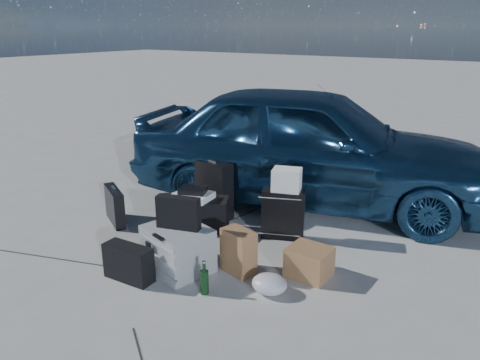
% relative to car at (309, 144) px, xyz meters
% --- Properties ---
extents(ground, '(60.00, 60.00, 0.00)m').
position_rel_car_xyz_m(ground, '(-0.12, -2.34, -0.73)').
color(ground, '#AFAFAA').
rests_on(ground, ground).
extents(car, '(4.56, 2.74, 1.45)m').
position_rel_car_xyz_m(car, '(0.00, 0.00, 0.00)').
color(car, '#24517C').
rests_on(car, ground).
extents(pelican_case, '(0.65, 0.58, 0.40)m').
position_rel_car_xyz_m(pelican_case, '(-0.19, -2.23, -0.53)').
color(pelican_case, '#96989A').
rests_on(pelican_case, ground).
extents(laptop_bag, '(0.40, 0.21, 0.29)m').
position_rel_car_xyz_m(laptop_bag, '(-0.17, -2.22, -0.18)').
color(laptop_bag, black).
rests_on(laptop_bag, pelican_case).
extents(briefcase, '(0.49, 0.35, 0.39)m').
position_rel_car_xyz_m(briefcase, '(-1.47, -1.81, -0.53)').
color(briefcase, black).
rests_on(briefcase, ground).
extents(suitcase_left, '(0.52, 0.26, 0.64)m').
position_rel_car_xyz_m(suitcase_left, '(-0.69, -1.04, -0.41)').
color(suitcase_left, black).
rests_on(suitcase_left, ground).
extents(suitcase_right, '(0.46, 0.31, 0.52)m').
position_rel_car_xyz_m(suitcase_right, '(0.27, -1.12, -0.47)').
color(suitcase_right, black).
rests_on(suitcase_right, ground).
extents(white_carton, '(0.34, 0.30, 0.22)m').
position_rel_car_xyz_m(white_carton, '(0.29, -1.10, -0.10)').
color(white_carton, white).
rests_on(white_carton, suitcase_right).
extents(duffel_bag, '(0.75, 0.59, 0.35)m').
position_rel_car_xyz_m(duffel_bag, '(-0.62, -1.45, -0.55)').
color(duffel_bag, black).
rests_on(duffel_bag, ground).
extents(flat_box_white, '(0.42, 0.33, 0.07)m').
position_rel_car_xyz_m(flat_box_white, '(-0.63, -1.47, -0.35)').
color(flat_box_white, white).
rests_on(flat_box_white, duffel_bag).
extents(flat_box_black, '(0.33, 0.28, 0.06)m').
position_rel_car_xyz_m(flat_box_black, '(-0.63, -1.46, -0.28)').
color(flat_box_black, black).
rests_on(flat_box_black, flat_box_white).
extents(kraft_bag, '(0.34, 0.25, 0.40)m').
position_rel_car_xyz_m(kraft_bag, '(0.29, -1.97, -0.53)').
color(kraft_bag, '#976641').
rests_on(kraft_bag, ground).
extents(cardboard_box, '(0.36, 0.32, 0.27)m').
position_rel_car_xyz_m(cardboard_box, '(0.84, -1.68, -0.59)').
color(cardboard_box, '#976142').
rests_on(cardboard_box, ground).
extents(plastic_bag, '(0.35, 0.31, 0.16)m').
position_rel_car_xyz_m(plastic_bag, '(0.70, -2.11, -0.65)').
color(plastic_bag, '#B8B9BE').
rests_on(plastic_bag, ground).
extents(messenger_bag, '(0.46, 0.19, 0.31)m').
position_rel_car_xyz_m(messenger_bag, '(-0.42, -2.60, -0.57)').
color(messenger_bag, black).
rests_on(messenger_bag, ground).
extents(green_bottle, '(0.08, 0.08, 0.28)m').
position_rel_car_xyz_m(green_bottle, '(0.26, -2.42, -0.59)').
color(green_bottle, black).
rests_on(green_bottle, ground).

